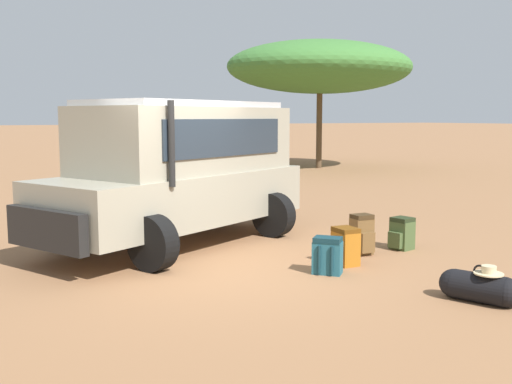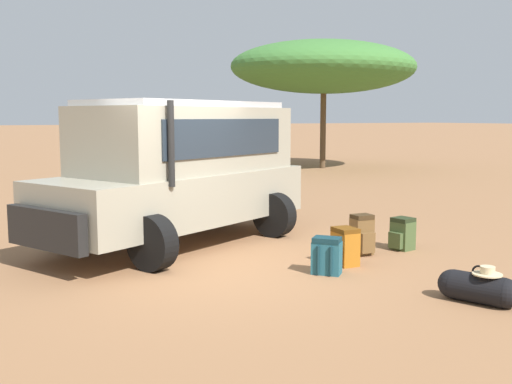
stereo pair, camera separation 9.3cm
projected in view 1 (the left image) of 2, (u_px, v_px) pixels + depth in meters
The scene contains 8 objects.
ground_plane at pixel (210, 268), 8.65m from camera, with size 320.00×320.00×0.00m, color #936642.
safari_vehicle at pixel (180, 169), 10.23m from camera, with size 5.36×3.90×2.44m.
backpack_beside_front_wheel at pixel (362, 235), 9.50m from camera, with size 0.33×0.37×0.64m.
backpack_cluster_center at pixel (345, 247), 8.83m from camera, with size 0.41×0.40×0.56m.
backpack_near_rear_wheel at pixel (402, 234), 9.88m from camera, with size 0.43×0.37×0.53m.
backpack_outermost at pixel (328, 256), 8.34m from camera, with size 0.48×0.48×0.52m.
duffel_bag_low_black_case at pixel (480, 287), 7.05m from camera, with size 0.58×0.92×0.46m.
acacia_tree_right_mid at pixel (320, 68), 25.06m from camera, with size 7.99×7.09×5.32m.
Camera 1 is at (-3.44, -7.74, 2.18)m, focal length 42.00 mm.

